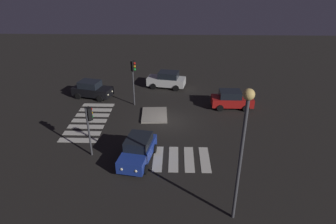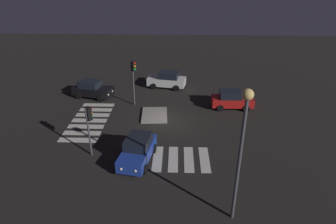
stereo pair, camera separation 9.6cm
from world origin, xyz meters
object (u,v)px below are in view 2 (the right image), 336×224
at_px(car_red, 232,100).
at_px(traffic_light_east, 89,120).
at_px(traffic_island, 154,115).
at_px(car_blue, 138,150).
at_px(car_black, 92,89).
at_px(car_white, 167,80).
at_px(street_lamp, 242,136).
at_px(traffic_light_south, 134,72).

bearing_deg(car_red, traffic_light_east, -143.54).
xyz_separation_m(traffic_island, car_blue, (7.27, -0.64, 0.82)).
bearing_deg(traffic_island, car_blue, -5.05).
bearing_deg(traffic_island, car_black, -121.45).
xyz_separation_m(car_white, street_lamp, (20.06, 4.38, 4.34)).
bearing_deg(traffic_island, traffic_light_south, -137.90).
height_order(traffic_island, street_lamp, street_lamp).
bearing_deg(car_blue, car_white, -176.08).
height_order(car_red, traffic_light_east, traffic_light_east).
relative_size(car_black, traffic_light_south, 0.96).
height_order(car_red, street_lamp, street_lamp).
distance_m(car_red, car_blue, 12.47).
xyz_separation_m(car_black, car_blue, (11.60, 6.43, 0.00)).
height_order(traffic_light_east, street_lamp, street_lamp).
distance_m(car_black, street_lamp, 21.36).
bearing_deg(car_white, car_red, 151.49).
distance_m(car_white, traffic_light_east, 15.13).
height_order(traffic_light_south, street_lamp, street_lamp).
relative_size(traffic_island, traffic_light_east, 0.85).
bearing_deg(street_lamp, car_black, -143.67).
xyz_separation_m(car_blue, traffic_light_east, (-0.71, -3.49, 2.03)).
bearing_deg(car_blue, traffic_light_south, -161.13).
distance_m(car_black, car_white, 8.63).
relative_size(car_blue, traffic_light_east, 1.14).
xyz_separation_m(traffic_light_south, street_lamp, (14.89, 7.46, 1.75)).
bearing_deg(car_white, car_blue, 94.73).
distance_m(traffic_island, traffic_light_east, 8.27).
relative_size(car_black, car_blue, 1.01).
height_order(traffic_island, traffic_light_south, traffic_light_south).
height_order(traffic_light_east, traffic_light_south, traffic_light_south).
distance_m(traffic_light_east, street_lamp, 11.41).
distance_m(car_blue, traffic_light_east, 4.10).
bearing_deg(traffic_island, street_lamp, 23.00).
height_order(car_white, traffic_light_south, traffic_light_south).
relative_size(car_red, car_blue, 0.94).
relative_size(car_white, traffic_light_east, 1.20).
bearing_deg(traffic_light_south, traffic_light_east, -56.79).
relative_size(car_black, car_white, 0.97).
relative_size(traffic_island, street_lamp, 0.42).
distance_m(car_white, car_blue, 14.90).
distance_m(traffic_island, car_black, 8.34).
bearing_deg(car_white, traffic_light_south, 69.98).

